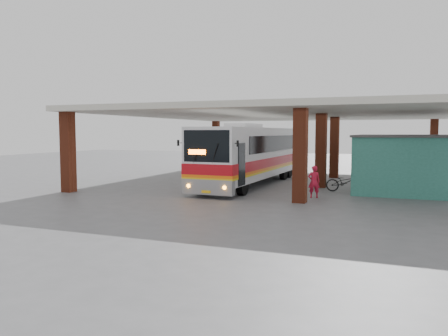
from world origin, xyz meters
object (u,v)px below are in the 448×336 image
pedestrian (314,182)px  red_chair (361,178)px  coach_bus (250,155)px  motorcycle (345,182)px

pedestrian → red_chair: size_ratio=2.09×
coach_bus → red_chair: size_ratio=16.85×
motorcycle → pedestrian: pedestrian is taller
coach_bus → pedestrian: bearing=-39.4°
coach_bus → red_chair: (6.39, 2.93, -1.52)m
motorcycle → red_chair: size_ratio=2.64×
coach_bus → motorcycle: size_ratio=6.39×
pedestrian → red_chair: bearing=-121.1°
red_chair → pedestrian: bearing=-82.9°
coach_bus → red_chair: coach_bus is taller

